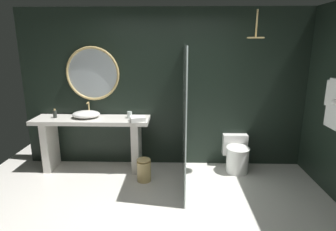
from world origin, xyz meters
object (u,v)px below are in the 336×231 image
at_px(vessel_sink, 86,114).
at_px(round_wall_mirror, 93,74).
at_px(toilet, 236,154).
at_px(folded_hand_towel, 138,119).
at_px(soap_dispenser, 55,114).
at_px(rain_shower_head, 256,35).
at_px(tumbler_cup, 130,115).
at_px(waste_bin, 144,169).

height_order(vessel_sink, round_wall_mirror, round_wall_mirror).
height_order(toilet, folded_hand_towel, folded_hand_towel).
height_order(soap_dispenser, toilet, soap_dispenser).
xyz_separation_m(soap_dispenser, rain_shower_head, (3.07, -0.21, 1.21)).
xyz_separation_m(vessel_sink, soap_dispenser, (-0.50, -0.02, 0.01)).
bearing_deg(tumbler_cup, soap_dispenser, -179.18).
height_order(tumbler_cup, rain_shower_head, rain_shower_head).
bearing_deg(toilet, folded_hand_towel, -173.12).
bearing_deg(folded_hand_towel, toilet, 6.88).
distance_m(soap_dispenser, folded_hand_towel, 1.37).
height_order(rain_shower_head, waste_bin, rain_shower_head).
relative_size(round_wall_mirror, toilet, 1.53).
relative_size(waste_bin, folded_hand_towel, 1.68).
height_order(waste_bin, folded_hand_towel, folded_hand_towel).
distance_m(vessel_sink, soap_dispenser, 0.50).
relative_size(tumbler_cup, rain_shower_head, 0.28).
bearing_deg(round_wall_mirror, toilet, -4.71).
height_order(vessel_sink, soap_dispenser, vessel_sink).
bearing_deg(toilet, waste_bin, -163.27).
relative_size(toilet, waste_bin, 1.54).
height_order(vessel_sink, tumbler_cup, vessel_sink).
xyz_separation_m(tumbler_cup, rain_shower_head, (1.86, -0.23, 1.22)).
xyz_separation_m(rain_shower_head, toilet, (-0.10, 0.24, -1.88)).
bearing_deg(soap_dispenser, vessel_sink, 2.59).
bearing_deg(toilet, vessel_sink, -179.76).
xyz_separation_m(vessel_sink, waste_bin, (0.97, -0.44, -0.75)).
height_order(tumbler_cup, toilet, tumbler_cup).
xyz_separation_m(round_wall_mirror, folded_hand_towel, (0.77, -0.39, -0.65)).
xyz_separation_m(toilet, folded_hand_towel, (-1.60, -0.19, 0.64)).
bearing_deg(tumbler_cup, round_wall_mirror, 161.16).
distance_m(rain_shower_head, toilet, 1.90).
height_order(soap_dispenser, folded_hand_towel, soap_dispenser).
distance_m(vessel_sink, tumbler_cup, 0.71).
distance_m(round_wall_mirror, waste_bin, 1.76).
bearing_deg(waste_bin, tumbler_cup, 121.52).
xyz_separation_m(rain_shower_head, folded_hand_towel, (-1.70, 0.05, -1.24)).
xyz_separation_m(toilet, waste_bin, (-1.49, -0.45, -0.08)).
xyz_separation_m(tumbler_cup, waste_bin, (0.26, -0.43, -0.74)).
distance_m(tumbler_cup, toilet, 1.87).
height_order(round_wall_mirror, rain_shower_head, rain_shower_head).
distance_m(round_wall_mirror, folded_hand_towel, 1.08).
distance_m(round_wall_mirror, toilet, 2.71).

